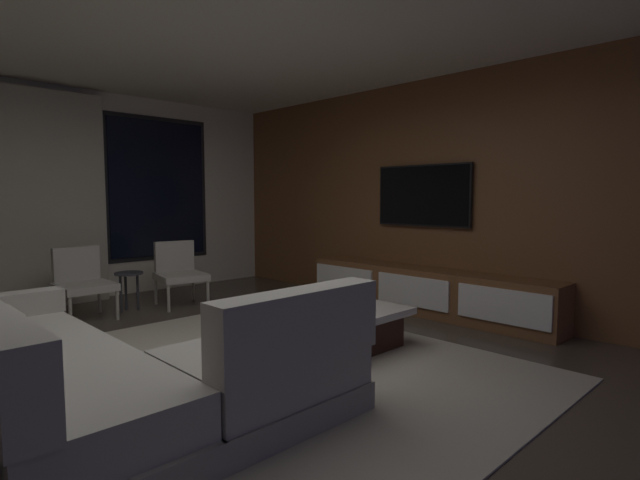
{
  "coord_description": "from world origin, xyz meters",
  "views": [
    {
      "loc": [
        -1.95,
        -3.03,
        1.33
      ],
      "look_at": [
        1.24,
        0.23,
        0.93
      ],
      "focal_mm": 27.47,
      "sensor_mm": 36.0,
      "label": 1
    }
  ],
  "objects_px": {
    "coffee_table": "(324,326)",
    "accent_chair_by_curtain": "(82,279)",
    "media_console": "(427,292)",
    "book_stack_on_coffee_table": "(319,303)",
    "accent_chair_near_window": "(179,270)",
    "sectional_couch": "(101,375)",
    "side_stool": "(129,279)",
    "mounted_tv": "(423,196)"
  },
  "relations": [
    {
      "from": "sectional_couch",
      "to": "mounted_tv",
      "type": "xyz_separation_m",
      "value": [
        3.87,
        0.38,
        1.06
      ]
    },
    {
      "from": "sectional_couch",
      "to": "accent_chair_by_curtain",
      "type": "xyz_separation_m",
      "value": [
        0.81,
        2.71,
        0.14
      ]
    },
    {
      "from": "accent_chair_near_window",
      "to": "accent_chair_by_curtain",
      "type": "distance_m",
      "value": 1.11
    },
    {
      "from": "side_stool",
      "to": "mounted_tv",
      "type": "height_order",
      "value": "mounted_tv"
    },
    {
      "from": "book_stack_on_coffee_table",
      "to": "media_console",
      "type": "xyz_separation_m",
      "value": [
        1.77,
        0.06,
        -0.16
      ]
    },
    {
      "from": "coffee_table",
      "to": "media_console",
      "type": "relative_size",
      "value": 0.37
    },
    {
      "from": "coffee_table",
      "to": "mounted_tv",
      "type": "xyz_separation_m",
      "value": [
        1.89,
        0.26,
        1.16
      ]
    },
    {
      "from": "book_stack_on_coffee_table",
      "to": "accent_chair_by_curtain",
      "type": "relative_size",
      "value": 0.38
    },
    {
      "from": "coffee_table",
      "to": "accent_chair_by_curtain",
      "type": "bearing_deg",
      "value": 114.34
    },
    {
      "from": "accent_chair_near_window",
      "to": "media_console",
      "type": "height_order",
      "value": "accent_chair_near_window"
    },
    {
      "from": "media_console",
      "to": "mounted_tv",
      "type": "relative_size",
      "value": 2.48
    },
    {
      "from": "accent_chair_by_curtain",
      "to": "mounted_tv",
      "type": "bearing_deg",
      "value": -37.29
    },
    {
      "from": "media_console",
      "to": "accent_chair_by_curtain",
      "type": "bearing_deg",
      "value": 138.71
    },
    {
      "from": "book_stack_on_coffee_table",
      "to": "accent_chair_near_window",
      "type": "bearing_deg",
      "value": 90.04
    },
    {
      "from": "accent_chair_near_window",
      "to": "media_console",
      "type": "xyz_separation_m",
      "value": [
        1.77,
        -2.43,
        -0.18
      ]
    },
    {
      "from": "book_stack_on_coffee_table",
      "to": "mounted_tv",
      "type": "height_order",
      "value": "mounted_tv"
    },
    {
      "from": "accent_chair_by_curtain",
      "to": "side_stool",
      "type": "distance_m",
      "value": 0.51
    },
    {
      "from": "book_stack_on_coffee_table",
      "to": "coffee_table",
      "type": "bearing_deg",
      "value": 2.66
    },
    {
      "from": "sectional_couch",
      "to": "coffee_table",
      "type": "xyz_separation_m",
      "value": [
        1.98,
        0.12,
        -0.1
      ]
    },
    {
      "from": "book_stack_on_coffee_table",
      "to": "media_console",
      "type": "distance_m",
      "value": 1.78
    },
    {
      "from": "sectional_couch",
      "to": "accent_chair_near_window",
      "type": "distance_m",
      "value": 3.24
    },
    {
      "from": "coffee_table",
      "to": "book_stack_on_coffee_table",
      "type": "xyz_separation_m",
      "value": [
        -0.06,
        -0.0,
        0.22
      ]
    },
    {
      "from": "accent_chair_by_curtain",
      "to": "side_stool",
      "type": "relative_size",
      "value": 1.7
    },
    {
      "from": "book_stack_on_coffee_table",
      "to": "accent_chair_near_window",
      "type": "xyz_separation_m",
      "value": [
        -0.0,
        2.49,
        0.03
      ]
    },
    {
      "from": "mounted_tv",
      "to": "media_console",
      "type": "bearing_deg",
      "value": -132.43
    },
    {
      "from": "sectional_couch",
      "to": "media_console",
      "type": "distance_m",
      "value": 3.69
    },
    {
      "from": "side_stool",
      "to": "accent_chair_near_window",
      "type": "bearing_deg",
      "value": -7.66
    },
    {
      "from": "accent_chair_by_curtain",
      "to": "mounted_tv",
      "type": "relative_size",
      "value": 0.62
    },
    {
      "from": "book_stack_on_coffee_table",
      "to": "side_stool",
      "type": "bearing_deg",
      "value": 103.1
    },
    {
      "from": "side_stool",
      "to": "media_console",
      "type": "distance_m",
      "value": 3.45
    },
    {
      "from": "media_console",
      "to": "book_stack_on_coffee_table",
      "type": "bearing_deg",
      "value": -177.99
    },
    {
      "from": "side_stool",
      "to": "mounted_tv",
      "type": "relative_size",
      "value": 0.37
    },
    {
      "from": "coffee_table",
      "to": "accent_chair_near_window",
      "type": "xyz_separation_m",
      "value": [
        -0.07,
        2.49,
        0.25
      ]
    },
    {
      "from": "accent_chair_near_window",
      "to": "media_console",
      "type": "distance_m",
      "value": 3.01
    },
    {
      "from": "accent_chair_by_curtain",
      "to": "media_console",
      "type": "bearing_deg",
      "value": -41.29
    },
    {
      "from": "accent_chair_near_window",
      "to": "media_console",
      "type": "bearing_deg",
      "value": -53.86
    },
    {
      "from": "coffee_table",
      "to": "book_stack_on_coffee_table",
      "type": "bearing_deg",
      "value": -177.34
    },
    {
      "from": "side_stool",
      "to": "media_console",
      "type": "height_order",
      "value": "media_console"
    },
    {
      "from": "sectional_couch",
      "to": "media_console",
      "type": "height_order",
      "value": "sectional_couch"
    },
    {
      "from": "sectional_couch",
      "to": "accent_chair_near_window",
      "type": "relative_size",
      "value": 3.21
    },
    {
      "from": "sectional_couch",
      "to": "accent_chair_near_window",
      "type": "xyz_separation_m",
      "value": [
        1.91,
        2.61,
        0.14
      ]
    },
    {
      "from": "accent_chair_near_window",
      "to": "accent_chair_by_curtain",
      "type": "height_order",
      "value": "same"
    }
  ]
}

